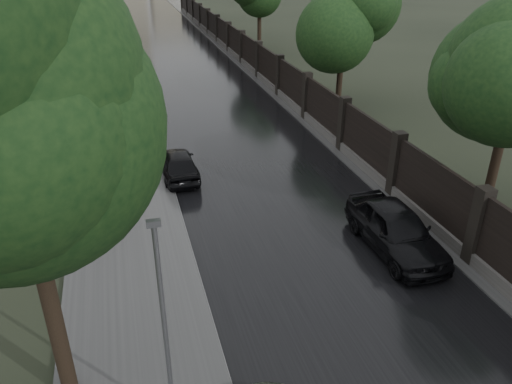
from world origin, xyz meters
name	(u,v)px	position (x,y,z in m)	size (l,w,h in m)	color
fence_right	(252,59)	(4.60, 32.01, 1.01)	(0.45, 75.72, 2.70)	#383533
tree_left_near	(9,130)	(-7.60, 3.00, 6.42)	(5.44, 5.44, 9.16)	black
tree_left_far	(72,10)	(-8.00, 30.00, 5.24)	(4.25, 4.25, 7.39)	black
tree_right_b	(344,23)	(7.50, 22.00, 4.95)	(4.08, 4.08, 7.01)	black
lamp_post	(165,330)	(-5.40, 1.50, 2.67)	(0.25, 0.12, 5.11)	#59595E
traffic_light	(140,68)	(-4.30, 24.99, 2.40)	(0.16, 0.32, 4.00)	#59595E
hatchback_left	(178,164)	(-3.60, 14.03, 0.64)	(1.50, 3.73, 1.27)	black
car_right_near	(396,229)	(2.59, 6.36, 0.78)	(1.84, 4.58, 1.56)	black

